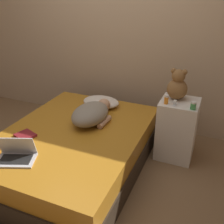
{
  "coord_description": "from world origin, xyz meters",
  "views": [
    {
      "loc": [
        1.28,
        -2.01,
        1.81
      ],
      "look_at": [
        0.34,
        0.23,
        0.61
      ],
      "focal_mm": 42.0,
      "sensor_mm": 36.0,
      "label": 1
    }
  ],
  "objects_px": {
    "pillow": "(101,102)",
    "book": "(25,135)",
    "laptop": "(16,155)",
    "bottle_orange": "(166,99)",
    "teddy_bear": "(177,86)",
    "bottle_clear": "(175,103)",
    "person_lying": "(92,113)",
    "bottle_green": "(193,106)"
  },
  "relations": [
    {
      "from": "bottle_clear",
      "to": "book",
      "type": "relative_size",
      "value": 0.27
    },
    {
      "from": "laptop",
      "to": "bottle_clear",
      "type": "relative_size",
      "value": 6.41
    },
    {
      "from": "laptop",
      "to": "book",
      "type": "height_order",
      "value": "laptop"
    },
    {
      "from": "person_lying",
      "to": "bottle_clear",
      "type": "distance_m",
      "value": 0.89
    },
    {
      "from": "pillow",
      "to": "book",
      "type": "bearing_deg",
      "value": -112.17
    },
    {
      "from": "pillow",
      "to": "bottle_orange",
      "type": "height_order",
      "value": "bottle_orange"
    },
    {
      "from": "teddy_bear",
      "to": "bottle_green",
      "type": "distance_m",
      "value": 0.31
    },
    {
      "from": "laptop",
      "to": "teddy_bear",
      "type": "distance_m",
      "value": 1.74
    },
    {
      "from": "person_lying",
      "to": "laptop",
      "type": "relative_size",
      "value": 1.77
    },
    {
      "from": "teddy_bear",
      "to": "bottle_orange",
      "type": "height_order",
      "value": "teddy_bear"
    },
    {
      "from": "pillow",
      "to": "bottle_clear",
      "type": "height_order",
      "value": "bottle_clear"
    },
    {
      "from": "pillow",
      "to": "bottle_clear",
      "type": "bearing_deg",
      "value": -11.55
    },
    {
      "from": "pillow",
      "to": "laptop",
      "type": "height_order",
      "value": "laptop"
    },
    {
      "from": "pillow",
      "to": "bottle_orange",
      "type": "bearing_deg",
      "value": -12.21
    },
    {
      "from": "pillow",
      "to": "laptop",
      "type": "bearing_deg",
      "value": -99.03
    },
    {
      "from": "pillow",
      "to": "person_lying",
      "type": "relative_size",
      "value": 0.68
    },
    {
      "from": "person_lying",
      "to": "bottle_green",
      "type": "height_order",
      "value": "bottle_green"
    },
    {
      "from": "pillow",
      "to": "laptop",
      "type": "relative_size",
      "value": 1.21
    },
    {
      "from": "bottle_orange",
      "to": "bottle_clear",
      "type": "height_order",
      "value": "bottle_orange"
    },
    {
      "from": "teddy_bear",
      "to": "bottle_clear",
      "type": "height_order",
      "value": "teddy_bear"
    },
    {
      "from": "bottle_clear",
      "to": "teddy_bear",
      "type": "bearing_deg",
      "value": 96.23
    },
    {
      "from": "person_lying",
      "to": "pillow",
      "type": "bearing_deg",
      "value": 104.08
    },
    {
      "from": "bottle_green",
      "to": "person_lying",
      "type": "bearing_deg",
      "value": -168.67
    },
    {
      "from": "pillow",
      "to": "bottle_orange",
      "type": "distance_m",
      "value": 0.89
    },
    {
      "from": "person_lying",
      "to": "bottle_green",
      "type": "bearing_deg",
      "value": 13.88
    },
    {
      "from": "pillow",
      "to": "book",
      "type": "xyz_separation_m",
      "value": [
        -0.39,
        -0.96,
        -0.04
      ]
    },
    {
      "from": "pillow",
      "to": "bottle_green",
      "type": "height_order",
      "value": "bottle_green"
    },
    {
      "from": "pillow",
      "to": "person_lying",
      "type": "height_order",
      "value": "person_lying"
    },
    {
      "from": "pillow",
      "to": "teddy_bear",
      "type": "relative_size",
      "value": 1.36
    },
    {
      "from": "person_lying",
      "to": "teddy_bear",
      "type": "distance_m",
      "value": 0.97
    },
    {
      "from": "laptop",
      "to": "bottle_clear",
      "type": "height_order",
      "value": "bottle_clear"
    },
    {
      "from": "bottle_clear",
      "to": "pillow",
      "type": "bearing_deg",
      "value": 168.45
    },
    {
      "from": "bottle_orange",
      "to": "book",
      "type": "distance_m",
      "value": 1.48
    },
    {
      "from": "teddy_bear",
      "to": "bottle_orange",
      "type": "bearing_deg",
      "value": -112.09
    },
    {
      "from": "bottle_clear",
      "to": "book",
      "type": "bearing_deg",
      "value": -149.8
    },
    {
      "from": "pillow",
      "to": "bottle_clear",
      "type": "xyz_separation_m",
      "value": [
        0.93,
        -0.19,
        0.23
      ]
    },
    {
      "from": "pillow",
      "to": "teddy_bear",
      "type": "xyz_separation_m",
      "value": [
        0.91,
        -0.01,
        0.34
      ]
    },
    {
      "from": "laptop",
      "to": "bottle_orange",
      "type": "relative_size",
      "value": 3.86
    },
    {
      "from": "bottle_clear",
      "to": "laptop",
      "type": "bearing_deg",
      "value": -135.81
    },
    {
      "from": "person_lying",
      "to": "laptop",
      "type": "height_order",
      "value": "laptop"
    },
    {
      "from": "bottle_orange",
      "to": "bottle_green",
      "type": "xyz_separation_m",
      "value": [
        0.27,
        -0.03,
        -0.01
      ]
    },
    {
      "from": "laptop",
      "to": "pillow",
      "type": "bearing_deg",
      "value": 59.59
    }
  ]
}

